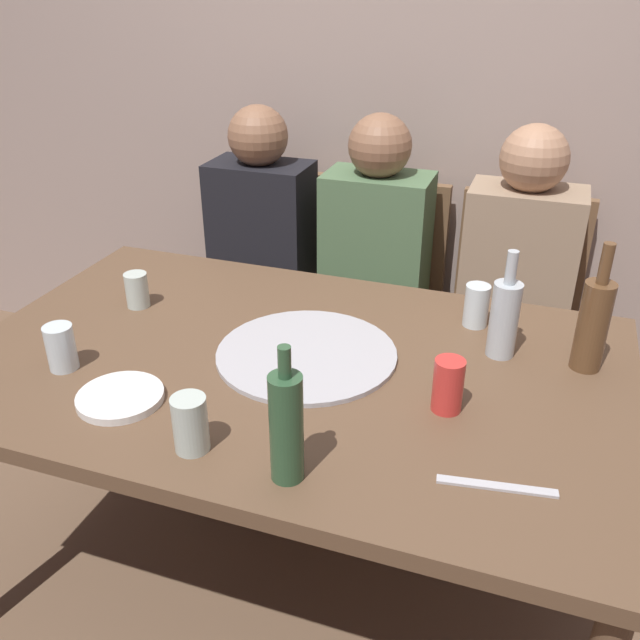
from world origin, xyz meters
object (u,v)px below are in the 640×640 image
at_px(dining_table, 290,383).
at_px(wine_bottle, 504,317).
at_px(soda_can, 448,385).
at_px(plate_stack, 120,397).
at_px(wine_glass, 190,424).
at_px(guest_by_wall, 513,296).
at_px(pizza_tray, 307,354).
at_px(tumbler_far, 61,347).
at_px(short_glass, 476,305).
at_px(chair_middle, 378,291).
at_px(chair_left, 270,275).
at_px(water_bottle, 286,426).
at_px(tumbler_near, 137,290).
at_px(table_knife, 497,486).
at_px(chair_right, 512,311).
at_px(guest_in_beanie, 368,275).
at_px(guest_in_sweater, 253,259).
at_px(beer_bottle, 593,323).

distance_m(dining_table, wine_bottle, 0.55).
height_order(soda_can, plate_stack, soda_can).
xyz_separation_m(wine_glass, guest_by_wall, (0.53, 1.14, -0.16)).
relative_size(pizza_tray, plate_stack, 2.33).
distance_m(tumbler_far, short_glass, 1.05).
relative_size(pizza_tray, short_glass, 3.87).
relative_size(plate_stack, chair_middle, 0.21).
bearing_deg(chair_left, tumbler_far, 87.49).
relative_size(water_bottle, tumbler_far, 2.53).
distance_m(wine_bottle, wine_glass, 0.79).
bearing_deg(tumbler_near, table_knife, -22.50).
height_order(chair_right, guest_by_wall, guest_by_wall).
relative_size(tumbler_far, guest_in_beanie, 0.10).
relative_size(chair_left, guest_in_sweater, 0.77).
bearing_deg(chair_left, guest_by_wall, 170.65).
bearing_deg(tumbler_far, soda_can, 8.48).
height_order(dining_table, beer_bottle, beer_bottle).
bearing_deg(guest_in_sweater, soda_can, 135.19).
bearing_deg(wine_glass, chair_left, 106.76).
bearing_deg(soda_can, chair_middle, 112.40).
xyz_separation_m(dining_table, chair_left, (-0.44, 0.91, -0.16)).
distance_m(beer_bottle, tumbler_far, 1.24).
distance_m(plate_stack, guest_in_sweater, 1.06).
bearing_deg(chair_middle, short_glass, 125.46).
bearing_deg(guest_in_beanie, short_glass, 134.01).
bearing_deg(soda_can, wine_glass, -146.40).
bearing_deg(short_glass, tumbler_far, -148.73).
distance_m(short_glass, chair_right, 0.65).
bearing_deg(tumbler_near, pizza_tray, -10.65).
xyz_separation_m(water_bottle, chair_middle, (-0.16, 1.30, -0.34)).
distance_m(beer_bottle, plate_stack, 1.09).
xyz_separation_m(short_glass, plate_stack, (-0.69, -0.62, -0.05)).
distance_m(water_bottle, short_glass, 0.77).
distance_m(pizza_tray, short_glass, 0.48).
relative_size(short_glass, chair_left, 0.13).
height_order(pizza_tray, short_glass, short_glass).
height_order(wine_bottle, table_knife, wine_bottle).
relative_size(chair_right, guest_in_beanie, 0.77).
xyz_separation_m(wine_bottle, guest_in_sweater, (-0.92, 0.56, -0.20)).
xyz_separation_m(tumbler_near, guest_in_beanie, (0.50, 0.62, -0.15)).
relative_size(dining_table, beer_bottle, 5.11).
bearing_deg(guest_by_wall, beer_bottle, 110.13).
relative_size(dining_table, tumbler_far, 14.50).
bearing_deg(chair_left, wine_bottle, 142.46).
height_order(tumbler_far, plate_stack, tumbler_far).
xyz_separation_m(pizza_tray, soda_can, (0.36, -0.11, 0.06)).
distance_m(beer_bottle, water_bottle, 0.80).
distance_m(guest_in_sweater, guest_in_beanie, 0.43).
distance_m(tumbler_far, wine_glass, 0.47).
bearing_deg(dining_table, guest_in_beanie, 90.78).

